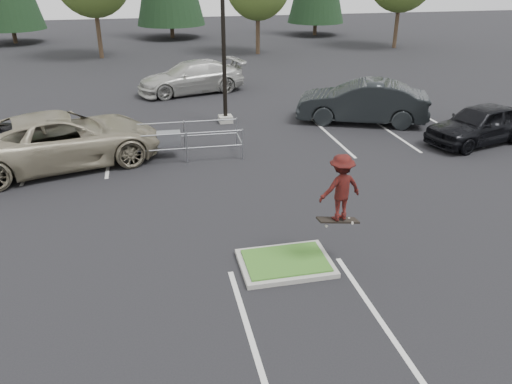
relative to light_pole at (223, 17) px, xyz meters
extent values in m
plane|color=black|center=(-0.50, -12.00, -4.56)|extent=(120.00, 120.00, 0.00)
cube|color=gray|center=(-0.50, -12.00, -4.50)|extent=(2.20, 1.60, 0.12)
cube|color=#276B21|center=(-0.50, -12.00, -4.42)|extent=(1.95, 1.35, 0.05)
cube|color=silver|center=(-5.00, -3.00, -4.56)|extent=(0.12, 5.20, 0.01)
cube|color=silver|center=(-7.70, -3.00, -4.56)|extent=(0.12, 5.20, 0.01)
cube|color=silver|center=(4.00, -3.00, -4.56)|extent=(0.12, 5.20, 0.01)
cube|color=silver|center=(6.70, -3.00, -4.56)|extent=(0.12, 5.20, 0.01)
cube|color=silver|center=(9.40, -3.00, -4.56)|extent=(0.12, 5.20, 0.01)
cube|color=silver|center=(-1.85, -15.00, -4.56)|extent=(0.12, 6.00, 0.01)
cube|color=silver|center=(0.85, -15.00, -4.56)|extent=(0.12, 6.00, 0.01)
cube|color=gray|center=(0.00, 0.00, -4.41)|extent=(0.60, 0.60, 0.30)
cylinder|color=black|center=(0.00, 0.00, 0.44)|extent=(0.18, 0.18, 10.00)
cylinder|color=#38281C|center=(-6.50, 18.50, -2.81)|extent=(0.32, 0.32, 3.50)
cylinder|color=#38281C|center=(5.50, 17.80, -3.04)|extent=(0.32, 0.32, 3.04)
cylinder|color=#38281C|center=(17.50, 18.30, -2.85)|extent=(0.32, 0.32, 3.42)
cylinder|color=#38281C|center=(-14.50, 28.00, -3.96)|extent=(0.36, 0.36, 1.20)
cylinder|color=#38281C|center=(-0.50, 28.50, -3.96)|extent=(0.36, 0.36, 1.20)
cylinder|color=#38281C|center=(13.50, 27.50, -3.96)|extent=(0.36, 0.36, 1.20)
cylinder|color=#93959B|center=(-4.20, -4.65, -3.97)|extent=(0.06, 0.06, 1.17)
cylinder|color=#93959B|center=(-4.16, -3.23, -3.97)|extent=(0.06, 0.06, 1.17)
cylinder|color=#93959B|center=(-2.17, -4.71, -3.97)|extent=(0.06, 0.06, 1.17)
cylinder|color=#93959B|center=(-2.13, -3.29, -3.97)|extent=(0.06, 0.06, 1.17)
cylinder|color=#93959B|center=(-0.14, -4.77, -3.97)|extent=(0.06, 0.06, 1.17)
cylinder|color=#93959B|center=(-0.10, -3.35, -3.97)|extent=(0.06, 0.06, 1.17)
cylinder|color=#93959B|center=(-2.17, -4.71, -4.00)|extent=(4.07, 0.17, 0.05)
cylinder|color=#93959B|center=(-2.17, -4.71, -3.44)|extent=(4.07, 0.17, 0.05)
cylinder|color=#93959B|center=(-2.13, -3.29, -4.00)|extent=(4.07, 0.17, 0.05)
cylinder|color=#93959B|center=(-2.13, -3.29, -3.44)|extent=(4.07, 0.17, 0.05)
cube|color=#93959B|center=(-2.76, -3.98, -3.83)|extent=(0.88, 0.55, 0.49)
cube|color=black|center=(0.70, -12.16, -3.38)|extent=(1.05, 0.39, 0.23)
cylinder|color=#BDB7A6|center=(0.38, -12.27, -3.43)|extent=(0.06, 0.04, 0.06)
cylinder|color=#BDB7A6|center=(0.38, -12.05, -3.43)|extent=(0.06, 0.04, 0.06)
cylinder|color=#BDB7A6|center=(1.02, -12.27, -3.43)|extent=(0.06, 0.04, 0.06)
cylinder|color=#BDB7A6|center=(1.02, -12.05, -3.43)|extent=(0.06, 0.04, 0.06)
imported|color=maroon|center=(0.70, -12.16, -2.54)|extent=(1.12, 0.77, 1.59)
imported|color=gray|center=(-6.49, -3.97, -3.61)|extent=(7.42, 4.84, 1.90)
imported|color=black|center=(-8.50, -3.50, -3.83)|extent=(5.20, 2.49, 1.46)
imported|color=black|center=(6.00, -1.32, -3.61)|extent=(6.08, 4.04, 1.89)
imported|color=black|center=(9.50, -5.00, -3.77)|extent=(4.93, 2.96, 1.57)
imported|color=#B2B2AC|center=(-0.86, 6.00, -3.70)|extent=(6.32, 3.78, 1.72)
camera|label=1|loc=(-3.40, -21.80, 2.12)|focal=35.00mm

